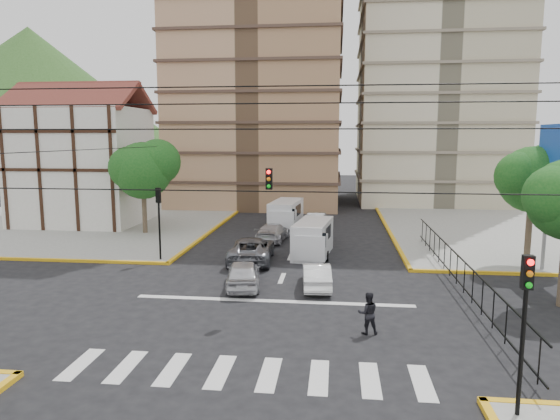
# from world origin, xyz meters

# --- Properties ---
(ground) EXTENTS (160.00, 160.00, 0.00)m
(ground) POSITION_xyz_m (0.00, 0.00, 0.00)
(ground) COLOR black
(ground) RESTS_ON ground
(sidewalk_nw) EXTENTS (26.00, 26.00, 0.15)m
(sidewalk_nw) POSITION_xyz_m (-20.00, 20.00, 0.07)
(sidewalk_nw) COLOR gray
(sidewalk_nw) RESTS_ON ground
(sidewalk_ne) EXTENTS (26.00, 26.00, 0.15)m
(sidewalk_ne) POSITION_xyz_m (20.00, 20.00, 0.07)
(sidewalk_ne) COLOR gray
(sidewalk_ne) RESTS_ON ground
(crosswalk_stripes) EXTENTS (12.00, 2.40, 0.01)m
(crosswalk_stripes) POSITION_xyz_m (0.00, -6.00, 0.01)
(crosswalk_stripes) COLOR silver
(crosswalk_stripes) RESTS_ON ground
(stop_line) EXTENTS (13.00, 0.40, 0.01)m
(stop_line) POSITION_xyz_m (0.00, 1.20, 0.01)
(stop_line) COLOR silver
(stop_line) RESTS_ON ground
(tudor_building) EXTENTS (10.80, 8.05, 12.23)m
(tudor_building) POSITION_xyz_m (-19.00, 20.00, 5.25)
(tudor_building) COLOR silver
(tudor_building) RESTS_ON ground
(distant_hill) EXTENTS (70.00, 70.00, 28.00)m
(distant_hill) POSITION_xyz_m (-55.00, 70.00, 14.00)
(distant_hill) COLOR #284F1A
(distant_hill) RESTS_ON ground
(park_fence) EXTENTS (0.10, 22.50, 1.66)m
(park_fence) POSITION_xyz_m (9.00, 4.50, 0.00)
(park_fence) COLOR black
(park_fence) RESTS_ON ground
(tree_park_c) EXTENTS (4.65, 3.80, 7.25)m
(tree_park_c) POSITION_xyz_m (14.09, 9.01, 5.34)
(tree_park_c) COLOR #473828
(tree_park_c) RESTS_ON ground
(tree_tudor) EXTENTS (5.39, 4.40, 7.43)m
(tree_tudor) POSITION_xyz_m (-11.90, 16.01, 5.22)
(tree_tudor) COLOR #473828
(tree_tudor) RESTS_ON ground
(traffic_light_se) EXTENTS (0.28, 0.22, 4.40)m
(traffic_light_se) POSITION_xyz_m (7.80, -7.80, 3.11)
(traffic_light_se) COLOR black
(traffic_light_se) RESTS_ON ground
(traffic_light_nw) EXTENTS (0.28, 0.22, 4.40)m
(traffic_light_nw) POSITION_xyz_m (-7.80, 7.80, 3.11)
(traffic_light_nw) COLOR black
(traffic_light_nw) RESTS_ON ground
(traffic_light_hanging) EXTENTS (18.00, 9.12, 0.92)m
(traffic_light_hanging) POSITION_xyz_m (0.00, -2.04, 5.90)
(traffic_light_hanging) COLOR black
(traffic_light_hanging) RESTS_ON ground
(van_right_lane) EXTENTS (2.55, 5.14, 2.22)m
(van_right_lane) POSITION_xyz_m (1.40, 10.29, 1.08)
(van_right_lane) COLOR silver
(van_right_lane) RESTS_ON ground
(van_left_lane) EXTENTS (2.57, 5.34, 2.32)m
(van_left_lane) POSITION_xyz_m (-1.30, 19.60, 1.13)
(van_left_lane) COLOR silver
(van_left_lane) RESTS_ON ground
(car_silver_front_left) EXTENTS (2.30, 4.36, 1.41)m
(car_silver_front_left) POSITION_xyz_m (-1.78, 3.20, 0.71)
(car_silver_front_left) COLOR silver
(car_silver_front_left) RESTS_ON ground
(car_white_front_right) EXTENTS (1.69, 3.98, 1.28)m
(car_white_front_right) POSITION_xyz_m (1.92, 3.52, 0.64)
(car_white_front_right) COLOR white
(car_white_front_right) RESTS_ON ground
(car_grey_mid_left) EXTENTS (2.81, 5.58, 1.51)m
(car_grey_mid_left) POSITION_xyz_m (-2.25, 8.50, 0.76)
(car_grey_mid_left) COLOR slate
(car_grey_mid_left) RESTS_ON ground
(car_silver_rear_left) EXTENTS (2.30, 4.76, 1.34)m
(car_silver_rear_left) POSITION_xyz_m (-1.74, 14.56, 0.67)
(car_silver_rear_left) COLOR silver
(car_silver_rear_left) RESTS_ON ground
(car_darkgrey_mid_right) EXTENTS (2.12, 4.15, 1.35)m
(car_darkgrey_mid_right) POSITION_xyz_m (1.27, 15.46, 0.68)
(car_darkgrey_mid_right) COLOR #242426
(car_darkgrey_mid_right) RESTS_ON ground
(car_white_rear_right) EXTENTS (1.80, 4.24, 1.36)m
(car_white_rear_right) POSITION_xyz_m (1.26, 20.14, 0.68)
(car_white_rear_right) COLOR silver
(car_white_rear_right) RESTS_ON ground
(pedestrian_crosswalk) EXTENTS (0.89, 0.74, 1.66)m
(pedestrian_crosswalk) POSITION_xyz_m (4.14, -2.23, 0.83)
(pedestrian_crosswalk) COLOR black
(pedestrian_crosswalk) RESTS_ON ground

